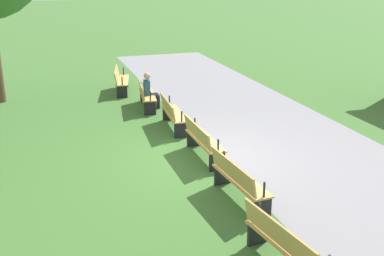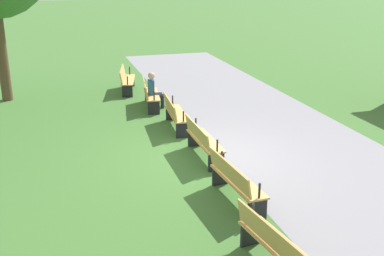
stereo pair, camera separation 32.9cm
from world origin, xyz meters
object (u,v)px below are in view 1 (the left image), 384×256
object	(u,v)px
bench_0	(121,80)
person_seated	(150,89)
bench_5	(285,245)
bench_1	(145,94)
bench_2	(172,113)
bench_4	(238,180)
bench_3	(202,140)

from	to	relation	value
bench_0	person_seated	world-z (taller)	person_seated
bench_5	bench_1	bearing A→B (deg)	171.92
bench_1	bench_2	distance (m)	2.34
bench_0	bench_1	size ratio (longest dim) A/B	1.01
bench_0	person_seated	size ratio (longest dim) A/B	1.52
bench_4	bench_5	bearing A→B (deg)	-10.08
bench_0	bench_4	bearing A→B (deg)	16.14
bench_2	bench_4	xyz separation A→B (m)	(4.67, 0.00, 0.00)
bench_3	person_seated	xyz separation A→B (m)	(-4.56, -0.20, 0.16)
bench_2	bench_3	world-z (taller)	same
bench_0	bench_1	world-z (taller)	same
bench_0	person_seated	distance (m)	2.46
bench_4	bench_0	bearing A→B (deg)	179.98
bench_3	bench_5	world-z (taller)	same
bench_4	bench_5	distance (m)	2.34
bench_1	bench_3	size ratio (longest dim) A/B	1.03
bench_1	person_seated	world-z (taller)	person_seated
bench_4	person_seated	size ratio (longest dim) A/B	1.50
bench_0	bench_4	distance (m)	9.32
bench_2	bench_5	world-z (taller)	same
bench_2	person_seated	distance (m)	2.24
bench_0	bench_3	world-z (taller)	same
bench_1	bench_5	distance (m)	9.32
bench_1	bench_3	distance (m)	4.67
bench_4	bench_5	world-z (taller)	same
bench_4	bench_2	bearing A→B (deg)	175.96
bench_2	person_seated	xyz separation A→B (m)	(-2.23, -0.11, 0.16)
bench_1	person_seated	bearing A→B (deg)	62.81
bench_3	bench_4	size ratio (longest dim) A/B	0.98
bench_0	bench_1	distance (m)	2.34
bench_0	bench_5	bearing A→B (deg)	14.13
bench_0	bench_2	size ratio (longest dim) A/B	1.02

